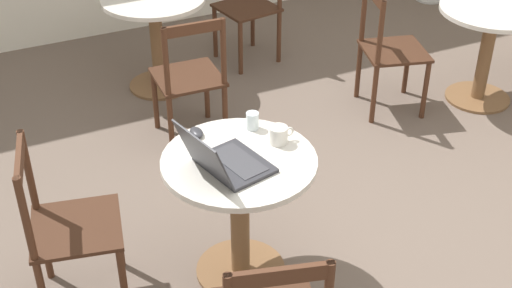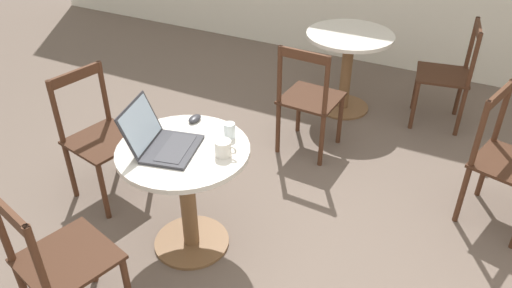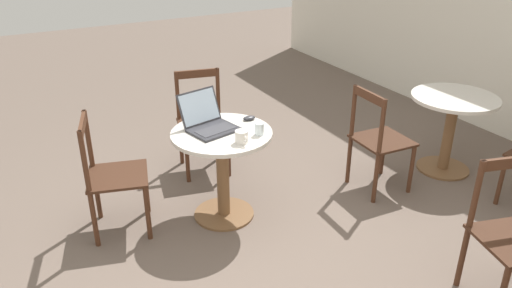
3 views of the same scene
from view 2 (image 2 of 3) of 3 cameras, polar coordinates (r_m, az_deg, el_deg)
ground_plane at (r=3.01m, az=2.17°, el=-14.68°), size 16.00×16.00×0.00m
cafe_table_near at (r=2.89m, az=-7.99°, el=-3.83°), size 0.74×0.74×0.71m
cafe_table_far at (r=4.45m, az=10.46°, el=9.86°), size 0.74×0.74×0.71m
chair_near_front at (r=2.63m, az=-21.60°, el=-12.55°), size 0.51×0.51×0.90m
chair_near_left at (r=3.49m, az=-17.44°, el=0.70°), size 0.50×0.50×0.90m
chair_mid_left at (r=3.46m, az=26.54°, el=-1.80°), size 0.51×0.51×0.90m
chair_far_right at (r=4.47m, az=21.13°, el=7.36°), size 0.48×0.48×0.90m
chair_far_front at (r=3.80m, az=6.06°, el=5.02°), size 0.44×0.44×0.90m
laptop at (r=2.75m, az=-10.70°, el=0.33°), size 0.42×0.40×0.26m
mouse at (r=3.01m, az=-7.01°, el=2.91°), size 0.06×0.10×0.03m
mug at (r=2.67m, az=-3.74°, el=-0.49°), size 0.13×0.09×0.09m
drinking_glass at (r=2.82m, az=-3.04°, el=1.57°), size 0.06×0.06×0.09m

